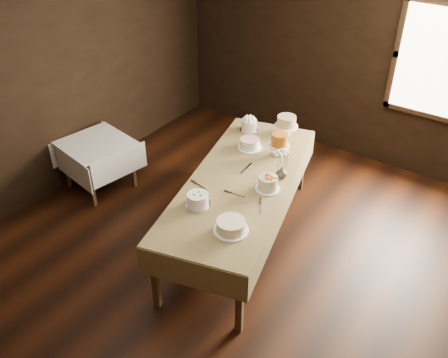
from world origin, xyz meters
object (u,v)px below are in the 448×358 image
cake_server_e (202,187)px  flower_vase (281,173)px  cake_caramel (279,145)px  cake_server_c (248,166)px  cake_swirl (198,200)px  side_table (96,148)px  cake_meringue (249,125)px  cake_flowers (268,184)px  cake_cream (231,226)px  cake_server_a (238,195)px  cake_lattice (250,144)px  display_table (241,184)px  cake_server_b (261,208)px  cake_speckled (286,126)px

cake_server_e → flower_vase: bearing=58.4°
cake_caramel → cake_server_c: size_ratio=1.17×
cake_swirl → flower_vase: 1.00m
side_table → cake_server_c: size_ratio=3.86×
cake_meringue → cake_server_c: (0.44, -0.70, -0.07)m
cake_flowers → cake_cream: (0.07, -0.76, -0.02)m
cake_swirl → cake_server_c: 0.89m
side_table → cake_meringue: bearing=36.0°
cake_meringue → cake_server_a: bearing=-61.6°
side_table → cake_server_c: bearing=12.3°
side_table → cake_meringue: size_ratio=4.07×
cake_cream → flower_vase: 1.04m
cake_lattice → cake_server_c: 0.40m
side_table → cake_server_e: 1.85m
cake_caramel → display_table: bearing=-96.5°
side_table → cake_lattice: (1.80, 0.78, 0.28)m
side_table → cake_swirl: size_ratio=3.15×
display_table → cake_caramel: size_ratio=10.05×
cake_swirl → cake_caramel: bearing=82.8°
cake_cream → cake_server_b: 0.45m
cake_server_b → cake_server_c: 0.77m
cake_cream → cake_server_e: cake_cream is taller
cake_server_c → side_table: bearing=96.9°
flower_vase → cake_server_b: bearing=-79.8°
cake_caramel → cake_flowers: 0.71m
cake_speckled → cake_caramel: bearing=-70.2°
cake_server_c → cake_speckled: bearing=-3.9°
cake_lattice → cake_speckled: bearing=71.0°
cake_lattice → cake_cream: 1.52m
display_table → cake_meringue: bearing=118.1°
cake_speckled → cake_flowers: (0.42, -1.14, -0.04)m
cake_lattice → flower_vase: bearing=-28.3°
cake_server_a → cake_server_e: size_ratio=1.00×
cake_speckled → cake_server_b: 1.56m
side_table → cake_swirl: bearing=-12.8°
side_table → cake_swirl: (1.99, -0.45, 0.29)m
cake_server_a → flower_vase: flower_vase is taller
display_table → cake_cream: cake_cream is taller
cake_lattice → cake_server_b: size_ratio=1.21×
cake_cream → cake_server_a: 0.56m
cake_meringue → cake_swirl: cake_meringue is taller
cake_flowers → side_table: bearing=-175.7°
cake_caramel → cake_lattice: bearing=-169.8°
side_table → cake_server_c: cake_server_c is taller
cake_caramel → cake_server_a: 0.94m
side_table → cake_caramel: cake_caramel is taller
side_table → cake_speckled: size_ratio=3.00×
display_table → cake_meringue: (-0.52, 0.96, 0.13)m
cake_meringue → cake_cream: size_ratio=0.66×
cake_caramel → side_table: bearing=-158.6°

